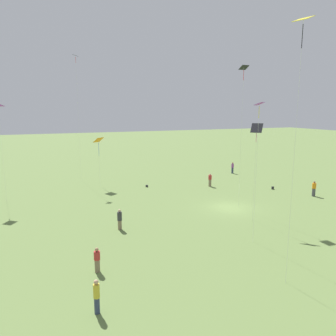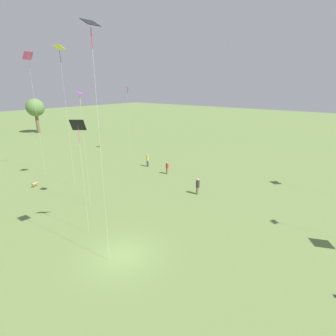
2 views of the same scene
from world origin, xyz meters
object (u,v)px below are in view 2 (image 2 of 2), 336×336
Objects in this scene: kite_0 at (92,41)px; dog_0 at (35,184)px; person_2 at (198,186)px; person_3 at (148,160)px; kite_9 at (29,60)px; person_1 at (167,168)px; kite_1 at (127,91)px; kite_6 at (78,128)px; kite_8 at (60,56)px; kite_3 at (80,102)px.

kite_0 reaches higher than dog_0.
person_2 is 11.72m from person_3.
kite_9 is (6.58, 21.39, 0.65)m from kite_0.
person_1 is 15.78m from dog_0.
person_3 is 0.16× the size of kite_1.
kite_8 reaches higher than kite_6.
kite_6 is (-11.91, 2.47, 7.38)m from person_2.
person_1 is 22.10m from kite_0.
kite_9 is at bearing -11.35° from kite_6.
kite_3 reaches higher than person_3.
kite_1 reaches higher than kite_6.
kite_1 is (21.28, 20.53, -3.14)m from kite_0.
kite_1 reaches higher than dog_0.
person_3 is 0.13× the size of kite_0.
kite_9 is at bearing 97.16° from kite_3.
person_3 reaches higher than person_2.
person_3 is (0.83, 4.27, 0.13)m from person_1.
person_1 is 2.15× the size of dog_0.
person_3 is 0.12× the size of kite_9.
person_2 is 24.71m from kite_9.
kite_3 is 0.72× the size of kite_8.
kite_0 is 29.74m from kite_1.
kite_1 is (5.00, 12.34, 9.36)m from person_1.
kite_9 is at bearing 157.03° from kite_1.
kite_9 reaches higher than person_2.
kite_8 is (-10.88, 1.32, 12.99)m from person_3.
kite_1 is 1.04× the size of kite_3.
kite_9 is at bearing 120.90° from kite_0.
kite_8 is (6.23, 13.79, 0.61)m from kite_0.
person_2 reaches higher than dog_0.
kite_1 is at bearing 91.99° from kite_0.
person_2 is 0.12× the size of kite_0.
kite_0 is 21.65m from dog_0.
kite_8 reaches higher than dog_0.
person_2 is at bearing 23.56° from dog_0.
dog_0 is (-0.99, 9.06, -9.39)m from kite_3.
person_3 is at bearing 84.09° from kite_0.
kite_0 is 1.35× the size of kite_3.
kite_8 is (5.05, 9.86, 5.65)m from kite_6.
person_3 is at bearing 62.94° from dog_0.
kite_0 reaches higher than kite_3.
kite_6 is 11.84× the size of dog_0.
kite_6 is 15.46m from dog_0.
kite_9 reaches higher than dog_0.
kite_0 is 0.96× the size of kite_9.
kite_3 reaches higher than dog_0.
kite_3 reaches higher than person_1.
kite_3 is 5.33m from kite_6.
kite_1 is at bearing 53.44° from kite_3.
person_1 is 17.45m from kite_8.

